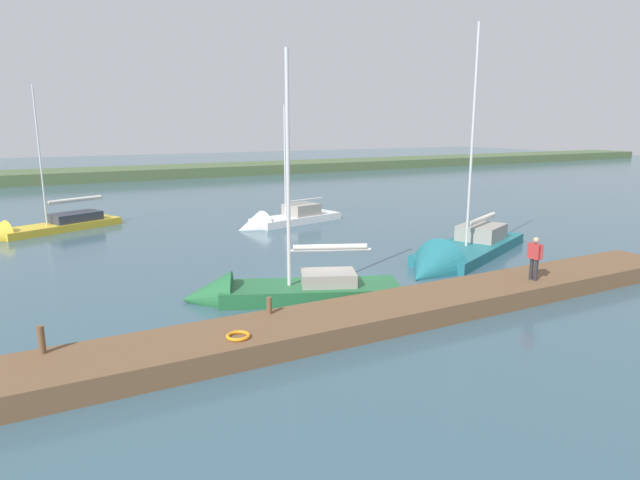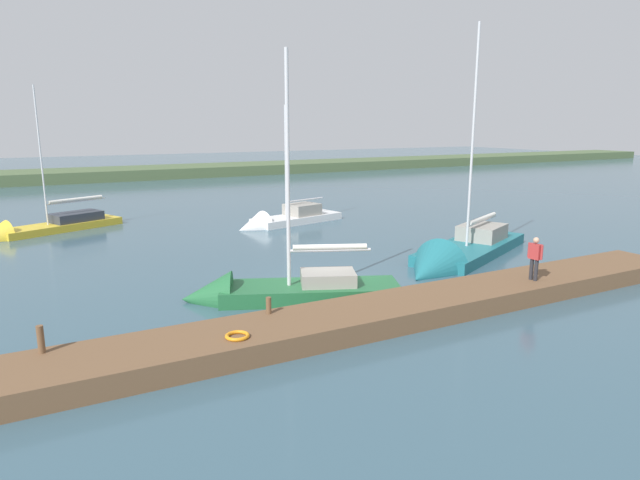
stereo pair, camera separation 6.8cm
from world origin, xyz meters
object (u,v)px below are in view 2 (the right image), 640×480
at_px(sailboat_outer_mooring, 275,294).
at_px(sailboat_mid_channel, 456,258).
at_px(sailboat_far_right, 282,222).
at_px(mooring_post_near, 269,305).
at_px(mooring_post_far, 41,339).
at_px(person_on_dock, 535,256).
at_px(life_ring_buoy, 237,336).
at_px(sailboat_behind_pier, 41,230).

bearing_deg(sailboat_outer_mooring, sailboat_mid_channel, -149.44).
height_order(sailboat_outer_mooring, sailboat_far_right, sailboat_outer_mooring).
bearing_deg(sailboat_outer_mooring, mooring_post_near, 86.51).
relative_size(mooring_post_far, person_on_dock, 0.45).
bearing_deg(sailboat_far_right, sailboat_mid_channel, 91.48).
bearing_deg(life_ring_buoy, sailboat_behind_pier, -78.98).
distance_m(mooring_post_far, sailboat_mid_channel, 17.81).
bearing_deg(sailboat_behind_pier, mooring_post_far, 64.45).
relative_size(life_ring_buoy, person_on_dock, 0.41).
bearing_deg(mooring_post_near, sailboat_mid_channel, -159.52).
bearing_deg(sailboat_behind_pier, sailboat_mid_channel, 111.32).
relative_size(life_ring_buoy, sailboat_outer_mooring, 0.07).
relative_size(sailboat_outer_mooring, person_on_dock, 5.98).
height_order(sailboat_mid_channel, person_on_dock, sailboat_mid_channel).
distance_m(mooring_post_near, sailboat_behind_pier, 21.42).
bearing_deg(sailboat_mid_channel, mooring_post_far, -11.59).
bearing_deg(mooring_post_far, person_on_dock, 175.66).
xyz_separation_m(mooring_post_far, sailboat_far_right, (-13.95, -16.55, -0.86)).
bearing_deg(sailboat_behind_pier, life_ring_buoy, 76.54).
xyz_separation_m(life_ring_buoy, person_on_dock, (-11.46, -0.13, 0.87)).
relative_size(mooring_post_near, life_ring_buoy, 0.78).
relative_size(mooring_post_near, sailboat_far_right, 0.06).
relative_size(sailboat_behind_pier, person_on_dock, 5.80).
height_order(life_ring_buoy, person_on_dock, person_on_dock).
bearing_deg(life_ring_buoy, person_on_dock, -179.34).
height_order(mooring_post_near, sailboat_mid_channel, sailboat_mid_channel).
relative_size(sailboat_mid_channel, sailboat_behind_pier, 1.28).
xyz_separation_m(sailboat_behind_pier, person_on_dock, (-15.74, 21.84, 1.39)).
xyz_separation_m(mooring_post_near, sailboat_outer_mooring, (-1.43, -2.88, -0.69)).
bearing_deg(sailboat_far_right, sailboat_behind_pier, -30.34).
bearing_deg(sailboat_behind_pier, sailboat_outer_mooring, 87.59).
relative_size(mooring_post_far, sailboat_far_right, 0.09).
distance_m(life_ring_buoy, person_on_dock, 11.50).
bearing_deg(person_on_dock, life_ring_buoy, -4.03).
distance_m(life_ring_buoy, sailboat_far_right, 20.18).
xyz_separation_m(mooring_post_near, sailboat_far_right, (-7.81, -16.55, -0.76)).
bearing_deg(sailboat_far_right, life_ring_buoy, 48.92).
distance_m(sailboat_outer_mooring, sailboat_far_right, 15.09).
height_order(life_ring_buoy, sailboat_outer_mooring, sailboat_outer_mooring).
bearing_deg(person_on_dock, mooring_post_near, -11.67).
distance_m(sailboat_far_right, person_on_dock, 17.96).
xyz_separation_m(sailboat_mid_channel, person_on_dock, (1.18, 5.39, 1.42)).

